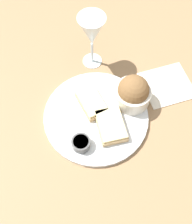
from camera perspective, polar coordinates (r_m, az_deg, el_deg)
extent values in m
plane|color=#93704C|center=(0.80, 0.00, -1.14)|extent=(4.00, 4.00, 0.00)
cylinder|color=silver|center=(0.79, 0.00, -0.91)|extent=(0.29, 0.29, 0.01)
cylinder|color=silver|center=(0.79, 7.38, 3.37)|extent=(0.10, 0.10, 0.05)
sphere|color=brown|center=(0.77, 7.61, 4.39)|extent=(0.09, 0.09, 0.09)
cylinder|color=#4C4C4C|center=(0.74, -3.06, -6.36)|extent=(0.05, 0.05, 0.03)
cylinder|color=tan|center=(0.73, -3.10, -6.09)|extent=(0.04, 0.04, 0.01)
cube|color=tan|center=(0.76, 3.06, -2.91)|extent=(0.11, 0.08, 0.02)
cube|color=beige|center=(0.75, 3.11, -2.49)|extent=(0.10, 0.08, 0.01)
cube|color=tan|center=(0.80, -1.23, 1.73)|extent=(0.11, 0.07, 0.02)
cube|color=beige|center=(0.78, -1.25, 2.19)|extent=(0.10, 0.07, 0.01)
cylinder|color=silver|center=(0.91, -0.76, 10.39)|extent=(0.06, 0.06, 0.01)
cylinder|color=silver|center=(0.87, -0.79, 12.05)|extent=(0.01, 0.01, 0.08)
cone|color=silver|center=(0.81, -0.87, 16.05)|extent=(0.08, 0.08, 0.10)
cube|color=beige|center=(0.88, 14.23, 5.38)|extent=(0.14, 0.15, 0.01)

